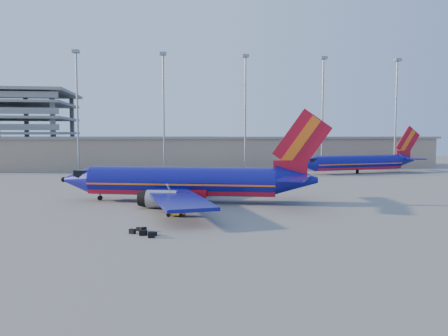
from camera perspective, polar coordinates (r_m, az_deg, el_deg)
The scene contains 7 objects.
ground at distance 61.65m, azimuth -2.62°, elevation -4.24°, with size 220.00×220.00×0.00m, color slate.
terminal_building at distance 119.81m, azimuth -0.69°, elevation 2.13°, with size 122.00×16.00×8.50m.
light_mast_row at distance 107.50m, azimuth -2.50°, elevation 8.90°, with size 101.60×1.60×28.65m.
aircraft_main at distance 59.87m, azimuth -4.72°, elevation -1.90°, with size 36.62×34.74×12.67m.
aircraft_second at distance 107.46m, azimuth 17.41°, elevation 0.71°, with size 33.03×13.49×11.27m.
baggage_tug at distance 50.06m, azimuth -6.30°, elevation -5.48°, with size 2.20×1.71×1.39m.
luggage_pile at distance 41.78m, azimuth -10.41°, elevation -8.26°, with size 2.66×3.50×0.55m.
Camera 1 is at (-6.17, -60.61, 9.45)m, focal length 35.00 mm.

